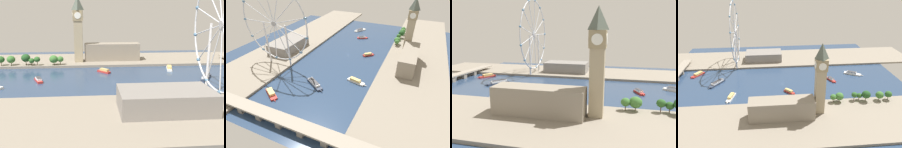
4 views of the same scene
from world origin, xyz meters
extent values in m
plane|color=navy|center=(0.00, 0.00, 0.00)|extent=(383.04, 383.04, 0.00)
cube|color=gray|center=(-106.52, 0.00, 1.50)|extent=(90.00, 520.00, 3.00)
cube|color=gray|center=(106.52, 0.00, 1.50)|extent=(90.00, 520.00, 3.00)
cube|color=tan|center=(-87.69, -39.86, 30.91)|extent=(11.37, 11.37, 55.81)
cube|color=#928260|center=(-87.69, -39.86, 65.74)|extent=(13.19, 13.19, 13.86)
pyramid|color=#4C564C|center=(-87.69, -39.86, 81.86)|extent=(11.94, 11.94, 18.37)
cylinder|color=white|center=(-87.69, -33.03, 65.74)|extent=(8.64, 0.50, 8.64)
cylinder|color=white|center=(-87.69, -46.68, 65.74)|extent=(8.64, 0.50, 8.64)
cylinder|color=white|center=(-80.87, -39.86, 65.74)|extent=(0.50, 8.64, 8.64)
cylinder|color=white|center=(-94.51, -39.86, 65.74)|extent=(0.50, 8.64, 8.64)
cube|color=gray|center=(-96.05, 6.64, 14.89)|extent=(22.00, 76.99, 23.77)
cylinder|color=#513823|center=(-69.09, -139.01, 5.13)|extent=(0.80, 0.80, 4.25)
ellipsoid|color=#285623|center=(-69.09, -139.01, 11.03)|extent=(9.44, 9.44, 8.50)
cylinder|color=#513823|center=(-69.65, -126.46, 4.81)|extent=(0.80, 0.80, 3.61)
ellipsoid|color=#386B2D|center=(-69.65, -126.46, 10.84)|extent=(10.56, 10.56, 9.50)
cylinder|color=#513823|center=(-69.54, -107.66, 5.44)|extent=(0.80, 0.80, 4.88)
ellipsoid|color=#1E471E|center=(-69.54, -107.66, 12.46)|extent=(11.45, 11.45, 10.30)
cylinder|color=#513823|center=(-66.03, -99.84, 4.73)|extent=(0.80, 0.80, 3.46)
ellipsoid|color=#285623|center=(-66.03, -99.84, 9.40)|extent=(7.37, 7.37, 6.63)
cylinder|color=#513823|center=(-66.40, -92.78, 5.47)|extent=(0.80, 0.80, 4.94)
ellipsoid|color=#285623|center=(-66.40, -92.78, 11.10)|extent=(7.89, 7.89, 7.10)
cylinder|color=#513823|center=(-67.67, -71.86, 4.62)|extent=(0.80, 0.80, 3.23)
ellipsoid|color=#386B2D|center=(-67.67, -71.86, 10.70)|extent=(11.17, 11.17, 10.05)
cylinder|color=#513823|center=(-68.35, -63.40, 5.07)|extent=(0.80, 0.80, 4.15)
ellipsoid|color=#386B2D|center=(-68.35, -63.40, 10.46)|extent=(8.28, 8.28, 7.45)
torus|color=silver|center=(78.83, 76.84, 63.34)|extent=(107.00, 1.68, 107.00)
cylinder|color=#99999E|center=(78.83, 76.84, 63.34)|extent=(6.32, 3.00, 6.32)
cylinder|color=silver|center=(105.16, 76.84, 63.34)|extent=(52.66, 1.01, 1.01)
cylinder|color=silver|center=(102.15, 76.84, 75.58)|extent=(47.10, 1.01, 25.36)
cylinder|color=silver|center=(93.79, 76.84, 85.01)|extent=(30.74, 1.01, 43.91)
cylinder|color=silver|center=(82.00, 76.84, 89.48)|extent=(7.35, 1.01, 52.40)
cylinder|color=silver|center=(69.49, 76.84, 87.96)|extent=(19.61, 1.01, 49.59)
cylinder|color=silver|center=(59.12, 76.84, 80.80)|extent=(40.08, 1.01, 35.67)
cylinder|color=silver|center=(53.27, 76.84, 69.64)|extent=(51.37, 1.01, 13.58)
cylinder|color=silver|center=(53.27, 76.84, 57.04)|extent=(51.37, 1.01, 13.58)
cylinder|color=silver|center=(59.12, 76.84, 45.88)|extent=(40.08, 1.01, 35.67)
cylinder|color=silver|center=(69.49, 76.84, 38.72)|extent=(19.61, 1.01, 49.59)
cylinder|color=silver|center=(82.00, 76.84, 37.20)|extent=(7.35, 1.01, 52.40)
cylinder|color=silver|center=(93.79, 76.84, 41.67)|extent=(30.74, 1.01, 43.91)
cylinder|color=silver|center=(102.15, 76.84, 51.10)|extent=(47.10, 1.01, 25.36)
ellipsoid|color=teal|center=(131.49, 76.84, 63.34)|extent=(4.80, 3.20, 3.20)
ellipsoid|color=teal|center=(125.46, 76.84, 87.81)|extent=(4.80, 3.20, 3.20)
ellipsoid|color=teal|center=(108.75, 76.84, 106.68)|extent=(4.80, 3.20, 3.20)
ellipsoid|color=teal|center=(85.18, 76.84, 115.62)|extent=(4.80, 3.20, 3.20)
ellipsoid|color=teal|center=(60.16, 76.84, 112.58)|extent=(4.80, 3.20, 3.20)
ellipsoid|color=teal|center=(39.41, 76.84, 98.26)|extent=(4.80, 3.20, 3.20)
ellipsoid|color=teal|center=(27.70, 76.84, 75.94)|extent=(4.80, 3.20, 3.20)
ellipsoid|color=teal|center=(27.70, 76.84, 50.74)|extent=(4.80, 3.20, 3.20)
ellipsoid|color=teal|center=(39.41, 76.84, 28.42)|extent=(4.80, 3.20, 3.20)
ellipsoid|color=teal|center=(60.16, 76.84, 14.10)|extent=(4.80, 3.20, 3.20)
ellipsoid|color=teal|center=(85.18, 76.84, 11.07)|extent=(4.80, 3.20, 3.20)
ellipsoid|color=teal|center=(108.75, 76.84, 20.00)|extent=(4.80, 3.20, 3.20)
ellipsoid|color=teal|center=(125.46, 76.84, 38.87)|extent=(4.80, 3.20, 3.20)
cylinder|color=silver|center=(97.26, 76.84, 33.17)|extent=(2.40, 2.40, 60.34)
cylinder|color=silver|center=(60.40, 76.84, 33.17)|extent=(2.40, 2.40, 60.34)
cube|color=gray|center=(99.21, 29.14, 10.93)|extent=(37.56, 67.94, 15.87)
cube|color=gray|center=(49.22, 172.31, 3.30)|extent=(6.00, 12.90, 6.60)
cube|color=#B22D28|center=(-32.49, -8.41, 1.12)|extent=(16.74, 15.89, 2.24)
cone|color=#B22D28|center=(-40.30, -15.54, 1.12)|extent=(3.93, 3.87, 2.24)
cube|color=#DBB766|center=(-31.82, -7.79, 3.58)|extent=(11.97, 11.43, 2.68)
cube|color=#2D384C|center=(5.09, 101.86, 1.21)|extent=(29.81, 22.24, 2.43)
cone|color=#2D384C|center=(-10.04, 111.26, 1.21)|extent=(5.97, 4.97, 2.43)
cube|color=white|center=(6.39, 101.05, 3.59)|extent=(21.54, 16.51, 2.31)
cube|color=#38383D|center=(6.39, 101.05, 4.96)|extent=(19.55, 15.13, 0.43)
cube|color=white|center=(20.68, -122.01, 1.12)|extent=(20.04, 27.76, 2.23)
cone|color=white|center=(12.46, -136.15, 1.12)|extent=(4.48, 5.50, 2.23)
cube|color=silver|center=(21.39, -120.79, 3.44)|extent=(13.11, 16.91, 2.41)
cube|color=#38383D|center=(21.39, -120.79, 4.88)|extent=(12.06, 15.37, 0.47)
cube|color=#B22D28|center=(1.52, -79.52, 1.06)|extent=(20.04, 12.19, 2.12)
cone|color=#B22D28|center=(-9.00, -83.90, 1.06)|extent=(4.07, 3.31, 2.12)
cube|color=white|center=(2.43, -79.14, 3.29)|extent=(13.04, 8.66, 2.34)
cube|color=#38383D|center=(2.43, -79.14, 4.66)|extent=(11.82, 8.00, 0.40)
cube|color=#B22D28|center=(41.55, 140.37, 0.98)|extent=(25.08, 19.94, 1.96)
cone|color=#B22D28|center=(29.34, 148.33, 0.98)|extent=(4.86, 4.11, 1.96)
cube|color=#DBB766|center=(42.60, 139.68, 3.45)|extent=(15.71, 13.25, 2.97)
cube|color=white|center=(-40.80, 74.25, 1.11)|extent=(25.07, 11.43, 2.21)
cone|color=white|center=(-54.56, 77.53, 1.11)|extent=(4.78, 3.17, 2.21)
cube|color=#DBB766|center=(-39.62, 73.96, 3.69)|extent=(15.46, 8.26, 2.96)
camera|label=1|loc=(277.70, -25.02, 76.21)|focal=42.71mm
camera|label=2|loc=(-103.33, 266.48, 137.63)|focal=29.90mm
camera|label=3|loc=(-272.39, -58.34, 74.29)|focal=37.78mm
camera|label=4|loc=(-322.25, 19.02, 163.71)|focal=36.56mm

